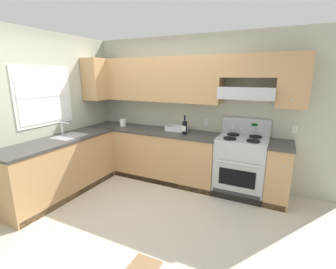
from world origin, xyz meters
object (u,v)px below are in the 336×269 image
(wine_bottle, at_px, (185,127))
(bowl, at_px, (177,129))
(stove, at_px, (240,165))
(paper_towel_roll, at_px, (123,123))

(wine_bottle, xyz_separation_m, bowl, (-0.23, 0.19, -0.10))
(stove, bearing_deg, wine_bottle, -175.04)
(bowl, bearing_deg, stove, -5.33)
(stove, xyz_separation_m, wine_bottle, (-0.94, -0.08, 0.56))
(paper_towel_roll, bearing_deg, wine_bottle, -3.89)
(wine_bottle, bearing_deg, paper_towel_roll, 176.11)
(stove, height_order, wine_bottle, wine_bottle)
(stove, xyz_separation_m, paper_towel_roll, (-2.27, 0.01, 0.50))
(wine_bottle, relative_size, paper_towel_roll, 2.36)
(bowl, bearing_deg, wine_bottle, -39.61)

